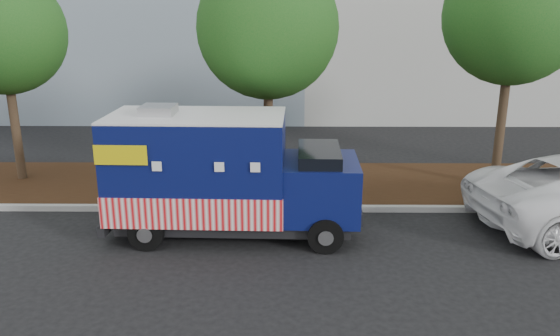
{
  "coord_description": "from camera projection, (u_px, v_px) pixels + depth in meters",
  "views": [
    {
      "loc": [
        1.12,
        -12.05,
        5.16
      ],
      "look_at": [
        1.01,
        0.6,
        1.42
      ],
      "focal_mm": 35.0,
      "sensor_mm": 36.0,
      "label": 1
    }
  ],
  "objects": [
    {
      "name": "sign_post",
      "position": [
        135.0,
        165.0,
        14.2
      ],
      "size": [
        0.06,
        0.06,
        2.4
      ],
      "primitive_type": "cube",
      "color": "#473828",
      "rests_on": "ground"
    },
    {
      "name": "mulch_strip",
      "position": [
        247.0,
        183.0,
        16.37
      ],
      "size": [
        120.0,
        4.0,
        0.15
      ],
      "primitive_type": "cube",
      "color": "black",
      "rests_on": "ground"
    },
    {
      "name": "curb",
      "position": [
        242.0,
        208.0,
        14.35
      ],
      "size": [
        120.0,
        0.18,
        0.15
      ],
      "primitive_type": "cube",
      "color": "#9E9E99",
      "rests_on": "ground"
    },
    {
      "name": "tree_b",
      "position": [
        268.0,
        28.0,
        14.6
      ],
      "size": [
        3.83,
        3.83,
        6.55
      ],
      "color": "#38281C",
      "rests_on": "ground"
    },
    {
      "name": "ground",
      "position": [
        238.0,
        232.0,
        13.03
      ],
      "size": [
        120.0,
        120.0,
        0.0
      ],
      "primitive_type": "plane",
      "color": "black",
      "rests_on": "ground"
    },
    {
      "name": "tree_a",
      "position": [
        2.0,
        32.0,
        15.43
      ],
      "size": [
        3.54,
        3.54,
        6.25
      ],
      "color": "#38281C",
      "rests_on": "ground"
    },
    {
      "name": "tree_c",
      "position": [
        514.0,
        16.0,
        14.66
      ],
      "size": [
        3.75,
        3.75,
        6.82
      ],
      "color": "#38281C",
      "rests_on": "ground"
    },
    {
      "name": "food_truck",
      "position": [
        221.0,
        178.0,
        12.57
      ],
      "size": [
        5.87,
        2.36,
        3.06
      ],
      "rotation": [
        0.0,
        0.0,
        -0.03
      ],
      "color": "black",
      "rests_on": "ground"
    }
  ]
}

